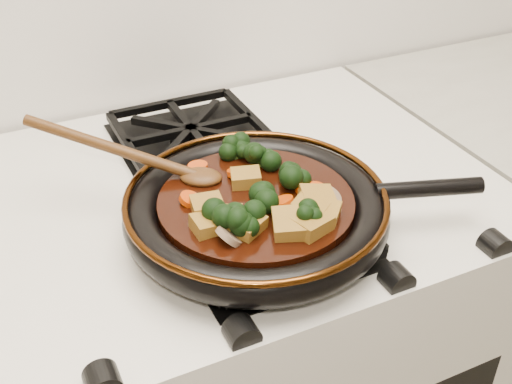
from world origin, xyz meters
name	(u,v)px	position (x,y,z in m)	size (l,w,h in m)	color
burner_grate_front	(268,231)	(0.00, 1.55, 0.91)	(0.23, 0.23, 0.03)	black
burner_grate_back	(191,134)	(0.00, 1.83, 0.91)	(0.23, 0.23, 0.03)	black
skillet	(258,209)	(-0.01, 1.56, 0.94)	(0.45, 0.33, 0.05)	black
braising_sauce	(256,206)	(-0.01, 1.56, 0.95)	(0.25, 0.25, 0.02)	black
tofu_cube_0	(208,208)	(-0.08, 1.56, 0.97)	(0.04, 0.04, 0.02)	olive
tofu_cube_1	(317,200)	(0.05, 1.52, 0.97)	(0.04, 0.04, 0.02)	olive
tofu_cube_2	(292,225)	(0.00, 1.48, 0.97)	(0.04, 0.04, 0.02)	olive
tofu_cube_3	(322,213)	(0.04, 1.49, 0.97)	(0.04, 0.04, 0.02)	olive
tofu_cube_4	(246,179)	(-0.01, 1.60, 0.97)	(0.04, 0.03, 0.02)	olive
tofu_cube_5	(311,209)	(0.03, 1.50, 0.97)	(0.04, 0.04, 0.02)	olive
tofu_cube_6	(229,220)	(-0.06, 1.53, 0.97)	(0.04, 0.03, 0.02)	olive
tofu_cube_7	(310,224)	(0.02, 1.48, 0.97)	(0.04, 0.04, 0.02)	olive
tofu_cube_8	(247,226)	(-0.05, 1.51, 0.97)	(0.04, 0.03, 0.02)	olive
tofu_cube_9	(208,225)	(-0.09, 1.53, 0.97)	(0.04, 0.03, 0.02)	olive
broccoli_floret_0	(235,152)	(0.01, 1.66, 0.97)	(0.06, 0.06, 0.05)	black
broccoli_floret_1	(245,222)	(-0.05, 1.51, 0.97)	(0.06, 0.06, 0.06)	black
broccoli_floret_2	(225,218)	(-0.07, 1.53, 0.97)	(0.06, 0.06, 0.06)	black
broccoli_floret_3	(304,218)	(0.02, 1.49, 0.97)	(0.05, 0.05, 0.05)	black
broccoli_floret_4	(263,158)	(0.03, 1.63, 0.97)	(0.06, 0.06, 0.05)	black
broccoli_floret_5	(292,180)	(0.04, 1.57, 0.97)	(0.06, 0.06, 0.05)	black
broccoli_floret_6	(261,203)	(-0.02, 1.54, 0.97)	(0.06, 0.06, 0.05)	black
carrot_coin_0	(307,189)	(0.05, 1.55, 0.96)	(0.03, 0.03, 0.01)	#C33905
carrot_coin_1	(282,202)	(0.01, 1.54, 0.96)	(0.03, 0.03, 0.01)	#C33905
carrot_coin_2	(190,199)	(-0.09, 1.59, 0.96)	(0.03, 0.03, 0.01)	#C33905
carrot_coin_3	(313,192)	(0.06, 1.54, 0.96)	(0.03, 0.03, 0.01)	#C33905
carrot_coin_4	(238,173)	(-0.01, 1.62, 0.96)	(0.03, 0.03, 0.01)	#C33905
carrot_coin_5	(198,167)	(-0.05, 1.66, 0.96)	(0.03, 0.03, 0.01)	#C33905
mushroom_slice_0	(229,236)	(-0.08, 1.50, 0.97)	(0.03, 0.03, 0.01)	#7D6348
mushroom_slice_1	(328,197)	(0.07, 1.52, 0.97)	(0.03, 0.03, 0.01)	#7D6348
mushroom_slice_2	(305,228)	(0.01, 1.48, 0.97)	(0.03, 0.03, 0.01)	#7D6348
wooden_spoon	(151,161)	(-0.11, 1.67, 0.98)	(0.14, 0.11, 0.24)	#46280F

